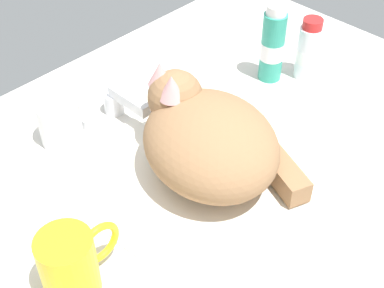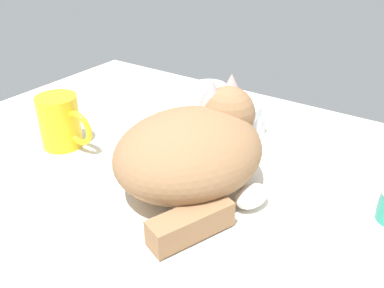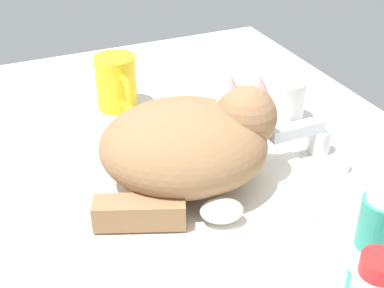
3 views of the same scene
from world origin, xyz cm
name	(u,v)px [view 1 (image 1 of 3)]	position (x,y,z in cm)	size (l,w,h in cm)	color
ground_plane	(209,182)	(0.00, 0.00, -1.50)	(110.00, 82.50, 3.00)	silver
sink_basin	(210,173)	(0.00, 0.00, 0.36)	(37.59, 37.59, 0.72)	white
faucet	(119,103)	(0.00, 21.50, 2.58)	(14.08, 10.71, 5.84)	silver
cat	(207,137)	(0.40, 1.00, 7.01)	(25.65, 29.04, 14.85)	#936B47
coffee_mug	(71,264)	(-26.84, -1.38, 4.80)	(11.60, 7.21, 9.60)	yellow
rinse_cup	(60,123)	(-11.00, 23.16, 3.71)	(6.92, 6.92, 7.43)	white
toothpaste_bottle	(273,45)	(27.33, 9.80, 7.12)	(4.42, 4.42, 15.21)	teal
mouthwash_bottle	(308,50)	(32.55, 5.28, 5.59)	(4.40, 4.40, 12.08)	white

